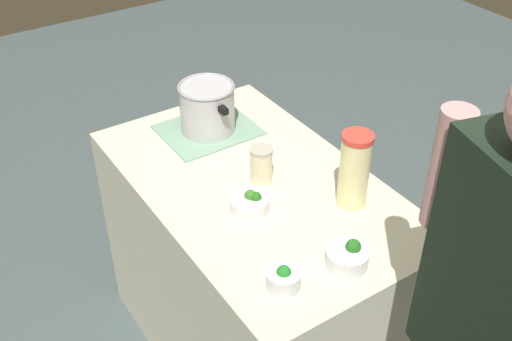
% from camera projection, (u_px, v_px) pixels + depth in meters
% --- Properties ---
extents(counter_slab, '(1.24, 0.74, 0.91)m').
position_uv_depth(counter_slab, '(256.00, 275.00, 2.42)').
color(counter_slab, beige).
rests_on(counter_slab, ground_plane).
extents(dish_cloth, '(0.30, 0.36, 0.01)m').
position_uv_depth(dish_cloth, '(208.00, 130.00, 2.42)').
color(dish_cloth, '#7DA58B').
rests_on(dish_cloth, counter_slab).
extents(cooking_pot, '(0.29, 0.22, 0.19)m').
position_uv_depth(cooking_pot, '(207.00, 107.00, 2.36)').
color(cooking_pot, '#B7B7BC').
rests_on(cooking_pot, dish_cloth).
extents(lemonade_pitcher, '(0.10, 0.10, 0.27)m').
position_uv_depth(lemonade_pitcher, '(354.00, 170.00, 1.98)').
color(lemonade_pitcher, '#F2E79E').
rests_on(lemonade_pitcher, counter_slab).
extents(mason_jar, '(0.08, 0.08, 0.13)m').
position_uv_depth(mason_jar, '(262.00, 165.00, 2.12)').
color(mason_jar, beige).
rests_on(mason_jar, counter_slab).
extents(broccoli_bowl_front, '(0.13, 0.13, 0.07)m').
position_uv_depth(broccoli_bowl_front, '(250.00, 202.00, 2.02)').
color(broccoli_bowl_front, silver).
rests_on(broccoli_bowl_front, counter_slab).
extents(broccoli_bowl_center, '(0.10, 0.10, 0.07)m').
position_uv_depth(broccoli_bowl_center, '(284.00, 278.00, 1.74)').
color(broccoli_bowl_center, silver).
rests_on(broccoli_bowl_center, counter_slab).
extents(broccoli_bowl_back, '(0.13, 0.13, 0.08)m').
position_uv_depth(broccoli_bowl_back, '(348.00, 256.00, 1.81)').
color(broccoli_bowl_back, silver).
rests_on(broccoli_bowl_back, counter_slab).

